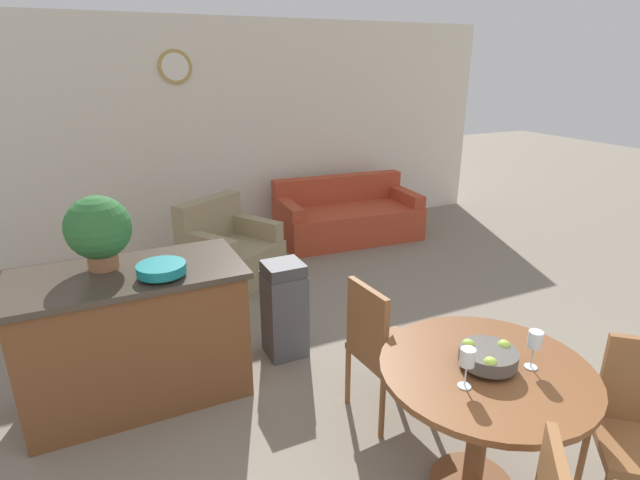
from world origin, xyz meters
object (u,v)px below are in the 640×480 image
object	(u,v)px
dining_chair_far_side	(381,344)
teal_bowl	(161,269)
trash_bin	(284,310)
fruit_bowl	(488,356)
dining_table	(483,397)
wine_glass_right	(535,341)
potted_plant	(98,230)
kitchen_island	(136,335)
armchair	(229,253)
couch	(347,217)
wine_glass_left	(467,359)

from	to	relation	value
dining_chair_far_side	teal_bowl	world-z (taller)	teal_bowl
trash_bin	fruit_bowl	bearing A→B (deg)	-76.04
dining_table	dining_chair_far_side	bearing A→B (deg)	100.08
wine_glass_right	potted_plant	distance (m)	2.61
teal_bowl	trash_bin	size ratio (longest dim) A/B	0.39
fruit_bowl	wine_glass_right	world-z (taller)	wine_glass_right
kitchen_island	armchair	size ratio (longest dim) A/B	1.29
potted_plant	couch	bearing A→B (deg)	36.42
dining_chair_far_side	armchair	xyz separation A→B (m)	(-0.29, 2.54, -0.23)
dining_table	couch	world-z (taller)	dining_table
dining_table	wine_glass_right	xyz separation A→B (m)	(0.20, -0.09, 0.32)
dining_table	kitchen_island	xyz separation A→B (m)	(-1.51, 1.62, -0.13)
wine_glass_right	armchair	size ratio (longest dim) A/B	0.18
dining_table	fruit_bowl	xyz separation A→B (m)	(-0.00, 0.00, 0.24)
wine_glass_right	trash_bin	size ratio (longest dim) A/B	0.26
teal_bowl	armchair	distance (m)	2.18
dining_chair_far_side	potted_plant	size ratio (longest dim) A/B	1.96
dining_table	trash_bin	bearing A→B (deg)	103.97
teal_bowl	potted_plant	distance (m)	0.49
teal_bowl	couch	xyz separation A→B (m)	(2.66, 2.50, -0.72)
wine_glass_right	dining_table	bearing A→B (deg)	154.76
kitchen_island	wine_glass_right	bearing A→B (deg)	-44.98
armchair	kitchen_island	bearing A→B (deg)	-154.04
wine_glass_left	kitchen_island	size ratio (longest dim) A/B	0.14
teal_bowl	armchair	xyz separation A→B (m)	(0.90, 1.85, -0.70)
wine_glass_right	potted_plant	xyz separation A→B (m)	(-1.84, 1.83, 0.28)
dining_table	teal_bowl	world-z (taller)	teal_bowl
trash_bin	couch	distance (m)	2.86
wine_glass_left	teal_bowl	distance (m)	1.88
wine_glass_right	kitchen_island	xyz separation A→B (m)	(-1.71, 1.71, -0.45)
teal_bowl	potted_plant	world-z (taller)	potted_plant
dining_chair_far_side	fruit_bowl	xyz separation A→B (m)	(0.13, -0.75, 0.32)
wine_glass_right	trash_bin	distance (m)	1.96
dining_table	wine_glass_right	bearing A→B (deg)	-25.24
fruit_bowl	dining_chair_far_side	bearing A→B (deg)	100.04
dining_table	teal_bowl	bearing A→B (deg)	132.65
couch	wine_glass_left	bearing A→B (deg)	-107.23
dining_chair_far_side	armchair	bearing A→B (deg)	-177.92
dining_chair_far_side	wine_glass_left	xyz separation A→B (m)	(-0.07, -0.83, 0.40)
wine_glass_right	couch	size ratio (longest dim) A/B	0.11
dining_table	couch	bearing A→B (deg)	71.24
wine_glass_right	teal_bowl	world-z (taller)	teal_bowl
armchair	dining_chair_far_side	bearing A→B (deg)	-114.46
fruit_bowl	trash_bin	bearing A→B (deg)	103.96
dining_table	potted_plant	bearing A→B (deg)	133.28
potted_plant	fruit_bowl	bearing A→B (deg)	-46.72
dining_table	dining_chair_far_side	world-z (taller)	dining_chair_far_side
wine_glass_right	trash_bin	world-z (taller)	wine_glass_right
wine_glass_right	kitchen_island	size ratio (longest dim) A/B	0.14
dining_chair_far_side	kitchen_island	size ratio (longest dim) A/B	0.65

